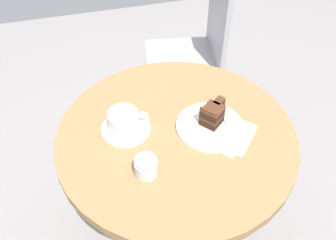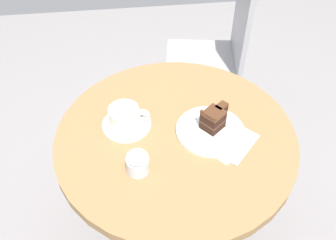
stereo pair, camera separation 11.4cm
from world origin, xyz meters
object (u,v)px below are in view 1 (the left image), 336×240
(coffee_cup, at_px, (124,121))
(teaspoon, at_px, (131,118))
(cake_slice, at_px, (213,114))
(cafe_chair, at_px, (200,41))
(sugar_pot, at_px, (146,166))
(saucer, at_px, (126,129))
(napkin, at_px, (225,132))
(cake_plate, at_px, (210,126))
(fork, at_px, (229,131))

(coffee_cup, xyz_separation_m, teaspoon, (0.03, 0.04, -0.03))
(cake_slice, relative_size, cafe_chair, 0.11)
(sugar_pot, bearing_deg, coffee_cup, 98.73)
(teaspoon, bearing_deg, sugar_pot, -87.62)
(saucer, distance_m, napkin, 0.32)
(cake_plate, height_order, fork, fork)
(cake_slice, height_order, sugar_pot, cake_slice)
(teaspoon, xyz_separation_m, cake_slice, (0.26, -0.09, 0.04))
(teaspoon, height_order, cake_slice, cake_slice)
(teaspoon, height_order, sugar_pot, sugar_pot)
(coffee_cup, bearing_deg, fork, -17.90)
(teaspoon, xyz_separation_m, cake_plate, (0.24, -0.10, -0.01))
(cake_slice, bearing_deg, coffee_cup, 171.41)
(cake_slice, xyz_separation_m, napkin, (0.03, -0.05, -0.04))
(saucer, bearing_deg, coffee_cup, -123.28)
(cake_plate, bearing_deg, cake_slice, 52.00)
(fork, height_order, napkin, fork)
(cake_slice, xyz_separation_m, sugar_pot, (-0.26, -0.14, -0.01))
(coffee_cup, distance_m, cake_slice, 0.29)
(saucer, relative_size, cake_plate, 0.73)
(teaspoon, distance_m, cake_plate, 0.26)
(cake_slice, distance_m, fork, 0.08)
(cafe_chair, bearing_deg, coffee_cup, -27.34)
(cake_plate, relative_size, sugar_pot, 3.18)
(teaspoon, height_order, fork, fork)
(teaspoon, bearing_deg, cake_plate, -20.64)
(saucer, xyz_separation_m, sugar_pot, (0.03, -0.19, 0.03))
(fork, height_order, cafe_chair, cafe_chair)
(sugar_pot, bearing_deg, saucer, 97.65)
(saucer, distance_m, sugar_pot, 0.19)
(fork, height_order, sugar_pot, sugar_pot)
(coffee_cup, distance_m, teaspoon, 0.06)
(cake_slice, xyz_separation_m, cafe_chair, (0.22, 0.72, -0.20))
(cake_plate, distance_m, cafe_chair, 0.79)
(coffee_cup, height_order, fork, coffee_cup)
(cake_slice, bearing_deg, cake_plate, -128.00)
(saucer, relative_size, teaspoon, 1.49)
(cake_slice, distance_m, napkin, 0.07)
(cake_plate, height_order, cake_slice, cake_slice)
(napkin, xyz_separation_m, sugar_pot, (-0.28, -0.09, 0.03))
(saucer, height_order, napkin, saucer)
(cake_slice, bearing_deg, napkin, -60.18)
(fork, bearing_deg, saucer, -101.18)
(napkin, distance_m, sugar_pot, 0.30)
(fork, relative_size, cafe_chair, 0.17)
(napkin, bearing_deg, sugar_pot, -162.16)
(saucer, xyz_separation_m, fork, (0.32, -0.11, 0.01))
(cake_plate, height_order, napkin, cake_plate)
(saucer, distance_m, cake_plate, 0.28)
(fork, distance_m, napkin, 0.02)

